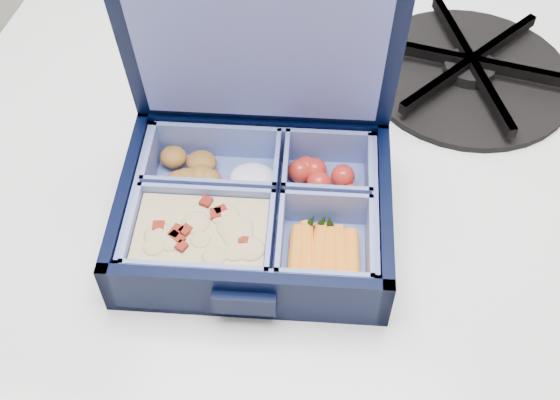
% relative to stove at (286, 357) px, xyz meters
% --- Properties ---
extents(stove, '(0.64, 0.64, 0.96)m').
position_rel_stove_xyz_m(stove, '(0.00, 0.00, 0.00)').
color(stove, white).
rests_on(stove, floor).
extents(bento_box, '(0.23, 0.19, 0.05)m').
position_rel_stove_xyz_m(bento_box, '(-0.00, -0.12, 0.50)').
color(bento_box, black).
rests_on(bento_box, stove).
extents(burner_grate, '(0.22, 0.22, 0.03)m').
position_rel_stove_xyz_m(burner_grate, '(0.16, 0.10, 0.49)').
color(burner_grate, black).
rests_on(burner_grate, stove).
extents(fork, '(0.08, 0.18, 0.01)m').
position_rel_stove_xyz_m(fork, '(0.06, -0.00, 0.48)').
color(fork, silver).
rests_on(fork, stove).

